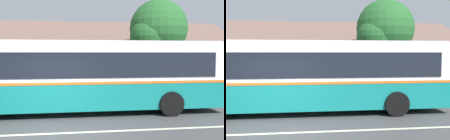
{
  "view_description": "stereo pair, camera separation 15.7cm",
  "coord_description": "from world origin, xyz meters",
  "views": [
    {
      "loc": [
        0.91,
        -7.91,
        2.54
      ],
      "look_at": [
        2.54,
        4.4,
        1.7
      ],
      "focal_mm": 40.0,
      "sensor_mm": 36.0,
      "label": 1
    },
    {
      "loc": [
        1.06,
        -7.93,
        2.54
      ],
      "look_at": [
        2.54,
        4.4,
        1.7
      ],
      "focal_mm": 40.0,
      "sensor_mm": 36.0,
      "label": 2
    }
  ],
  "objects": [
    {
      "name": "community_building",
      "position": [
        -0.2,
        13.52,
        1.81
      ],
      "size": [
        26.4,
        8.41,
        6.24
      ],
      "color": "tan",
      "rests_on": "ground"
    },
    {
      "name": "ground_plane",
      "position": [
        0.0,
        0.0,
        0.0
      ],
      "size": [
        300.0,
        300.0,
        0.0
      ],
      "primitive_type": "plane",
      "color": "#424244"
    },
    {
      "name": "bench_down_street",
      "position": [
        -0.75,
        5.57,
        0.58
      ],
      "size": [
        1.89,
        0.51,
        0.94
      ],
      "color": "#4C4C4C",
      "rests_on": "sidewalk_far"
    },
    {
      "name": "transit_bus",
      "position": [
        0.79,
        2.9,
        1.64
      ],
      "size": [
        12.44,
        2.79,
        3.04
      ],
      "color": "#147F7A",
      "rests_on": "ground"
    },
    {
      "name": "street_tree_primary",
      "position": [
        5.6,
        6.87,
        3.9
      ],
      "size": [
        3.61,
        3.52,
        5.81
      ],
      "color": "#4C3828",
      "rests_on": "ground"
    },
    {
      "name": "sidewalk_far",
      "position": [
        0.0,
        6.0,
        0.07
      ],
      "size": [
        60.0,
        3.0,
        0.15
      ],
      "primitive_type": "cube",
      "color": "gray",
      "rests_on": "ground"
    },
    {
      "name": "lane_divider_stripe",
      "position": [
        0.0,
        0.0,
        0.0
      ],
      "size": [
        60.0,
        0.16,
        0.01
      ],
      "primitive_type": "cube",
      "color": "beige",
      "rests_on": "ground"
    }
  ]
}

